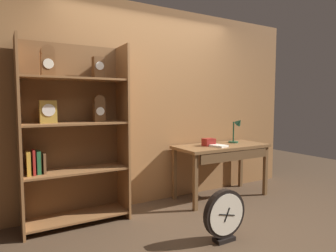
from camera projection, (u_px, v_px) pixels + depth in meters
ground_plane at (211, 240)px, 2.82m from camera, size 10.00×10.00×0.00m
back_wood_panel at (150, 105)px, 3.86m from camera, size 4.80×0.05×2.60m
bookshelf at (73, 133)px, 3.16m from camera, size 1.11×0.40×1.99m
workbench at (222, 152)px, 4.04m from camera, size 1.33×0.60×0.74m
desk_lamp at (237, 128)px, 4.26m from camera, size 0.20×0.20×0.38m
toolbox_small at (209, 142)px, 3.98m from camera, size 0.16×0.12×0.10m
open_repair_manual at (218, 146)px, 3.89m from camera, size 0.21×0.25×0.02m
round_clock_large at (225, 215)px, 2.78m from camera, size 0.47×0.11×0.51m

